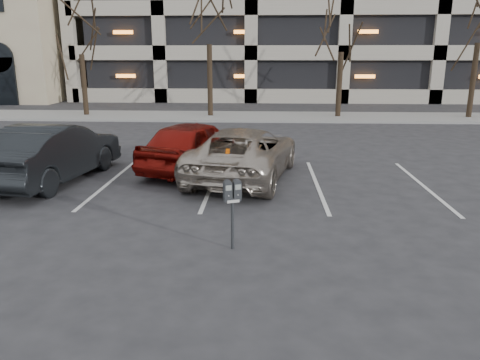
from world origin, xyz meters
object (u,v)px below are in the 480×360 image
car_dark (53,152)px  suv_silver (244,153)px  tree_c (343,9)px  tree_a (78,14)px  parking_meter (232,197)px  car_red (194,145)px

car_dark → suv_silver: bearing=-165.3°
suv_silver → car_dark: (-5.16, -0.58, 0.08)m
tree_c → tree_a: bearing=180.0°
tree_a → parking_meter: tree_a is taller
car_red → car_dark: size_ratio=0.92×
tree_a → car_red: (7.89, -12.18, -4.69)m
parking_meter → car_red: 6.13m
tree_c → car_red: bearing=-116.6°
tree_a → tree_c: (14.00, 0.00, 0.19)m
tree_c → parking_meter: 19.25m
tree_a → car_dark: 15.08m
car_red → tree_c: bearing=-97.1°
tree_c → parking_meter: bearing=-104.1°
parking_meter → car_dark: bearing=117.9°
tree_c → car_red: 14.47m
tree_a → car_dark: tree_a is taller
tree_c → suv_silver: size_ratio=1.42×
tree_a → tree_c: bearing=0.0°
suv_silver → car_dark: car_dark is taller
suv_silver → tree_a: bearing=-43.0°
parking_meter → tree_a: bearing=95.8°
car_red → car_dark: car_dark is taller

